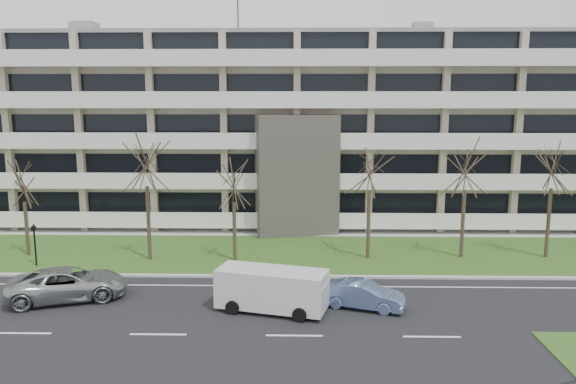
{
  "coord_description": "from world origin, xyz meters",
  "views": [
    {
      "loc": [
        0.2,
        -23.15,
        10.35
      ],
      "look_at": [
        -0.49,
        10.0,
        4.68
      ],
      "focal_mm": 35.0,
      "sensor_mm": 36.0,
      "label": 1
    }
  ],
  "objects_px": {
    "silver_pickup": "(68,284)",
    "blue_sedan": "(363,295)",
    "pedestrian_signal": "(35,240)",
    "white_van": "(273,286)"
  },
  "relations": [
    {
      "from": "silver_pickup",
      "to": "pedestrian_signal",
      "type": "xyz_separation_m",
      "value": [
        -4.3,
        5.55,
        0.88
      ]
    },
    {
      "from": "silver_pickup",
      "to": "blue_sedan",
      "type": "xyz_separation_m",
      "value": [
        15.07,
        -0.9,
        -0.15
      ]
    },
    {
      "from": "silver_pickup",
      "to": "white_van",
      "type": "height_order",
      "value": "white_van"
    },
    {
      "from": "blue_sedan",
      "to": "pedestrian_signal",
      "type": "relative_size",
      "value": 1.51
    },
    {
      "from": "silver_pickup",
      "to": "white_van",
      "type": "xyz_separation_m",
      "value": [
        10.64,
        -1.37,
        0.42
      ]
    },
    {
      "from": "silver_pickup",
      "to": "blue_sedan",
      "type": "bearing_deg",
      "value": -111.79
    },
    {
      "from": "blue_sedan",
      "to": "pedestrian_signal",
      "type": "bearing_deg",
      "value": 89.9
    },
    {
      "from": "blue_sedan",
      "to": "pedestrian_signal",
      "type": "xyz_separation_m",
      "value": [
        -19.36,
        6.46,
        1.04
      ]
    },
    {
      "from": "blue_sedan",
      "to": "pedestrian_signal",
      "type": "distance_m",
      "value": 20.44
    },
    {
      "from": "blue_sedan",
      "to": "silver_pickup",
      "type": "bearing_deg",
      "value": 104.92
    }
  ]
}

